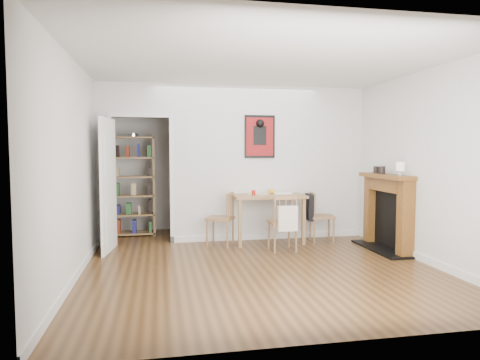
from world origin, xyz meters
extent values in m
plane|color=brown|center=(0.00, 0.00, 0.00)|extent=(5.20, 5.20, 0.00)
plane|color=silver|center=(0.00, 2.60, 1.30)|extent=(4.50, 0.00, 4.50)
plane|color=silver|center=(0.00, -2.60, 1.30)|extent=(4.50, 0.00, 4.50)
plane|color=silver|center=(-2.25, 0.00, 1.30)|extent=(0.00, 5.20, 5.20)
plane|color=silver|center=(2.25, 0.00, 1.30)|extent=(0.00, 5.20, 5.20)
plane|color=beige|center=(0.00, 0.00, 2.60)|extent=(5.20, 5.20, 0.00)
cube|color=silver|center=(0.57, 1.40, 1.30)|extent=(3.35, 0.10, 2.60)
cube|color=silver|center=(-2.12, 1.40, 1.30)|extent=(0.25, 0.10, 2.60)
cube|color=silver|center=(-1.55, 1.40, 2.33)|extent=(0.90, 0.10, 0.55)
cube|color=silver|center=(-2.03, 1.40, 1.02)|extent=(0.06, 0.14, 2.05)
cube|color=silver|center=(-1.07, 1.40, 1.02)|extent=(0.06, 0.14, 2.05)
cube|color=silver|center=(0.57, 1.34, 0.05)|extent=(3.35, 0.02, 0.10)
cube|color=silver|center=(-2.24, -0.60, 0.05)|extent=(0.02, 4.00, 0.10)
cube|color=silver|center=(2.24, -0.60, 0.05)|extent=(0.02, 4.00, 0.10)
cube|color=white|center=(-2.02, 0.93, 1.00)|extent=(0.15, 0.80, 2.00)
cube|color=black|center=(0.40, 1.33, 1.75)|extent=(0.52, 0.02, 0.72)
cube|color=maroon|center=(0.40, 1.32, 1.75)|extent=(0.46, 0.00, 0.64)
cube|color=olive|center=(0.48, 1.10, 0.77)|extent=(1.17, 0.74, 0.04)
cube|color=olive|center=(-0.04, 0.79, 0.38)|extent=(0.05, 0.05, 0.75)
cube|color=olive|center=(1.00, 0.79, 0.38)|extent=(0.05, 0.05, 0.75)
cube|color=olive|center=(-0.04, 1.41, 0.38)|extent=(0.05, 0.05, 0.75)
cube|color=olive|center=(1.00, 1.41, 0.38)|extent=(0.05, 0.05, 0.75)
cube|color=black|center=(1.17, 1.00, 0.58)|extent=(0.14, 0.35, 0.43)
cube|color=beige|center=(0.56, 0.25, 0.53)|extent=(0.29, 0.10, 0.37)
cube|color=olive|center=(-2.08, 2.11, 0.89)|extent=(0.04, 0.30, 1.78)
cube|color=olive|center=(-1.36, 2.11, 0.89)|extent=(0.04, 0.30, 1.78)
cube|color=olive|center=(-1.72, 2.11, 0.04)|extent=(0.75, 0.30, 0.03)
cube|color=olive|center=(-1.72, 2.11, 0.71)|extent=(0.75, 0.30, 0.03)
cube|color=olive|center=(-1.72, 2.11, 1.75)|extent=(0.75, 0.30, 0.03)
cube|color=maroon|center=(-1.72, 2.11, 0.89)|extent=(0.66, 0.24, 0.24)
cube|color=brown|center=(2.15, -0.24, 0.55)|extent=(0.20, 0.16, 1.10)
cube|color=brown|center=(2.15, 0.74, 0.55)|extent=(0.20, 0.16, 1.10)
cube|color=brown|center=(2.12, 0.25, 1.13)|extent=(0.30, 1.21, 0.06)
cube|color=brown|center=(2.15, 0.25, 1.00)|extent=(0.20, 0.85, 0.20)
cube|color=black|center=(2.21, 0.25, 0.45)|extent=(0.08, 0.81, 0.88)
cube|color=black|center=(2.09, 0.25, 0.01)|extent=(0.45, 1.25, 0.03)
cylinder|color=maroon|center=(0.23, 1.03, 0.84)|extent=(0.06, 0.06, 0.08)
sphere|color=#FFA10D|center=(0.58, 1.19, 0.84)|extent=(0.09, 0.09, 0.09)
cube|color=beige|center=(0.34, 1.19, 0.80)|extent=(0.40, 0.33, 0.00)
cube|color=white|center=(0.75, 1.18, 0.80)|extent=(0.32, 0.24, 0.02)
cylinder|color=silver|center=(2.10, -0.15, 1.20)|extent=(0.06, 0.06, 0.07)
cylinder|color=beige|center=(2.10, -0.15, 1.30)|extent=(0.13, 0.13, 0.13)
cylinder|color=black|center=(2.10, 0.34, 1.22)|extent=(0.10, 0.10, 0.12)
cylinder|color=black|center=(2.10, 0.53, 1.21)|extent=(0.09, 0.09, 0.11)
camera|label=1|loc=(-1.27, -5.69, 1.52)|focal=32.00mm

